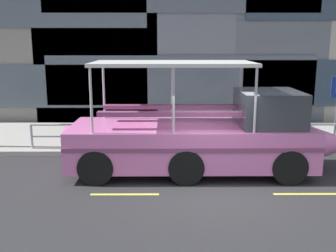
% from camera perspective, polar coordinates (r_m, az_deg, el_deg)
% --- Properties ---
extents(ground_plane, '(120.00, 120.00, 0.00)m').
position_cam_1_polar(ground_plane, '(10.88, 6.75, -8.96)').
color(ground_plane, '#2B2B2D').
extents(sidewalk, '(32.00, 4.80, 0.18)m').
position_cam_1_polar(sidewalk, '(16.18, 4.36, -1.50)').
color(sidewalk, '#A8A59E').
rests_on(sidewalk, ground_plane).
extents(curb_edge, '(32.00, 0.18, 0.18)m').
position_cam_1_polar(curb_edge, '(13.78, 5.19, -3.95)').
color(curb_edge, '#B2ADA3').
rests_on(curb_edge, ground_plane).
extents(lane_centreline, '(25.80, 0.12, 0.01)m').
position_cam_1_polar(lane_centreline, '(10.45, 7.05, -9.85)').
color(lane_centreline, '#DBD64C').
rests_on(lane_centreline, ground_plane).
extents(curb_guardrail, '(11.86, 0.09, 0.89)m').
position_cam_1_polar(curb_guardrail, '(13.91, 4.23, -0.83)').
color(curb_guardrail, '#9EA0A8').
rests_on(curb_guardrail, sidewalk).
extents(duck_tour_boat, '(8.97, 2.57, 3.34)m').
position_cam_1_polar(duck_tour_boat, '(11.88, 5.72, -1.61)').
color(duck_tour_boat, pink).
rests_on(duck_tour_boat, ground_plane).
extents(pedestrian_near_bow, '(0.38, 0.30, 1.55)m').
position_cam_1_polar(pedestrian_near_bow, '(15.09, 13.37, 1.19)').
color(pedestrian_near_bow, '#47423D').
rests_on(pedestrian_near_bow, sidewalk).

